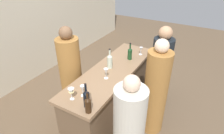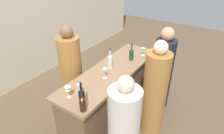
{
  "view_description": "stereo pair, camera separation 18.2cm",
  "coord_description": "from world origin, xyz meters",
  "views": [
    {
      "loc": [
        -2.29,
        -1.31,
        2.48
      ],
      "look_at": [
        0.0,
        0.0,
        0.96
      ],
      "focal_mm": 30.74,
      "sensor_mm": 36.0,
      "label": 1
    },
    {
      "loc": [
        -2.19,
        -1.46,
        2.48
      ],
      "look_at": [
        0.0,
        0.0,
        0.96
      ],
      "focal_mm": 30.74,
      "sensor_mm": 36.0,
      "label": 2
    }
  ],
  "objects": [
    {
      "name": "wine_bottle_leftmost_amber_brown",
      "position": [
        -0.97,
        -0.24,
        1.02
      ],
      "size": [
        0.07,
        0.07,
        0.29
      ],
      "color": "#331E0F",
      "rests_on": "bar_counter"
    },
    {
      "name": "wine_glass_near_left",
      "position": [
        0.74,
        -0.19,
        1.01
      ],
      "size": [
        0.06,
        0.06,
        0.15
      ],
      "color": "white",
      "rests_on": "bar_counter"
    },
    {
      "name": "wine_bottle_second_right_olive_green",
      "position": [
        0.47,
        -0.09,
        1.02
      ],
      "size": [
        0.08,
        0.08,
        0.31
      ],
      "color": "#193D1E",
      "rests_on": "bar_counter"
    },
    {
      "name": "wine_bottle_center_clear_pale",
      "position": [
        0.04,
        0.06,
        1.03
      ],
      "size": [
        0.08,
        0.08,
        0.33
      ],
      "color": "#B7C6B2",
      "rests_on": "bar_counter"
    },
    {
      "name": "wine_bottle_second_left_near_black",
      "position": [
        -0.9,
        -0.16,
        1.03
      ],
      "size": [
        0.08,
        0.08,
        0.33
      ],
      "color": "black",
      "rests_on": "bar_counter"
    },
    {
      "name": "back_wall",
      "position": [
        0.0,
        2.2,
        1.4
      ],
      "size": [
        8.0,
        0.1,
        2.8
      ],
      "primitive_type": "cube",
      "color": "beige",
      "rests_on": "ground"
    },
    {
      "name": "person_center_guest",
      "position": [
        0.7,
        -0.6,
        0.7
      ],
      "size": [
        0.43,
        0.43,
        1.52
      ],
      "rotation": [
        0.0,
        0.0,
        1.34
      ],
      "color": "black",
      "rests_on": "ground"
    },
    {
      "name": "wine_glass_far_left",
      "position": [
        -0.88,
        0.08,
        1.02
      ],
      "size": [
        0.08,
        0.08,
        0.17
      ],
      "color": "white",
      "rests_on": "bar_counter"
    },
    {
      "name": "ground_plane",
      "position": [
        0.0,
        0.0,
        0.0
      ],
      "size": [
        12.0,
        12.0,
        0.0
      ],
      "primitive_type": "plane",
      "color": "brown"
    },
    {
      "name": "person_right_guest",
      "position": [
        0.03,
        -0.74,
        0.72
      ],
      "size": [
        0.41,
        0.41,
        1.57
      ],
      "rotation": [
        0.0,
        0.0,
        1.74
      ],
      "color": "#9E6B33",
      "rests_on": "ground"
    },
    {
      "name": "wine_glass_near_right",
      "position": [
        -0.76,
        -0.0,
        1.01
      ],
      "size": [
        0.07,
        0.07,
        0.16
      ],
      "color": "white",
      "rests_on": "bar_counter"
    },
    {
      "name": "bar_counter",
      "position": [
        0.0,
        0.0,
        0.46
      ],
      "size": [
        2.13,
        0.64,
        0.91
      ],
      "color": "brown",
      "rests_on": "ground"
    },
    {
      "name": "person_left_guest",
      "position": [
        -0.72,
        -0.65,
        0.63
      ],
      "size": [
        0.52,
        0.52,
        1.4
      ],
      "rotation": [
        0.0,
        0.0,
        1.17
      ],
      "color": "beige",
      "rests_on": "ground"
    },
    {
      "name": "person_server_behind",
      "position": [
        -0.31,
        0.6,
        0.75
      ],
      "size": [
        0.44,
        0.44,
        1.62
      ],
      "rotation": [
        0.0,
        0.0,
        -1.83
      ],
      "color": "#9E6B33",
      "rests_on": "ground"
    },
    {
      "name": "wine_glass_near_center",
      "position": [
        -0.26,
        -0.05,
        1.02
      ],
      "size": [
        0.07,
        0.07,
        0.17
      ],
      "color": "white",
      "rests_on": "bar_counter"
    }
  ]
}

